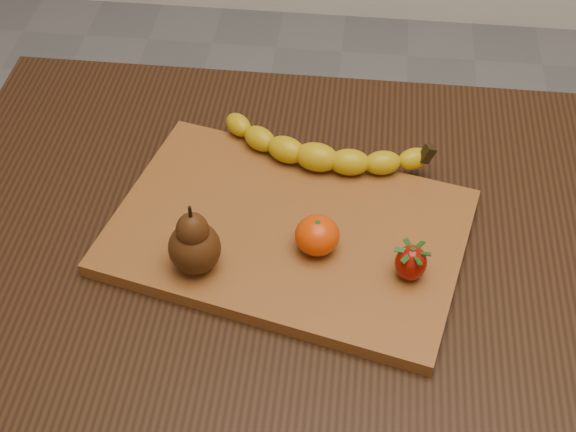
# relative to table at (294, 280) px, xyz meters

# --- Properties ---
(table) EXTENTS (1.00, 0.70, 0.76)m
(table) POSITION_rel_table_xyz_m (0.00, 0.00, 0.00)
(table) COLOR black
(table) RESTS_ON ground
(cutting_board) EXTENTS (0.51, 0.39, 0.02)m
(cutting_board) POSITION_rel_table_xyz_m (-0.01, -0.01, 0.11)
(cutting_board) COLOR brown
(cutting_board) RESTS_ON table
(banana) EXTENTS (0.27, 0.11, 0.04)m
(banana) POSITION_rel_table_xyz_m (0.02, 0.11, 0.14)
(banana) COLOR #C49F09
(banana) RESTS_ON cutting_board
(pear) EXTENTS (0.07, 0.07, 0.10)m
(pear) POSITION_rel_table_xyz_m (-0.11, -0.09, 0.17)
(pear) COLOR #40200A
(pear) RESTS_ON cutting_board
(mandarin) EXTENTS (0.06, 0.06, 0.05)m
(mandarin) POSITION_rel_table_xyz_m (0.03, -0.04, 0.14)
(mandarin) COLOR #D73802
(mandarin) RESTS_ON cutting_board
(strawberry) EXTENTS (0.04, 0.04, 0.05)m
(strawberry) POSITION_rel_table_xyz_m (0.15, -0.07, 0.14)
(strawberry) COLOR #8A0B03
(strawberry) RESTS_ON cutting_board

